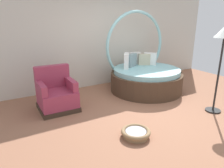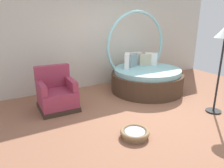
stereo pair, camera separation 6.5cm
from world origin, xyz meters
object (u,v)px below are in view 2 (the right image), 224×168
(red_armchair, at_px, (57,94))
(pet_basket, at_px, (135,133))
(floor_lamp, at_px, (224,40))
(round_daybed, at_px, (145,75))

(red_armchair, height_order, pet_basket, red_armchair)
(pet_basket, xyz_separation_m, floor_lamp, (2.08, -0.01, 1.46))
(round_daybed, height_order, pet_basket, round_daybed)
(round_daybed, height_order, floor_lamp, round_daybed)
(red_armchair, relative_size, floor_lamp, 0.52)
(red_armchair, distance_m, pet_basket, 2.03)
(pet_basket, bearing_deg, round_daybed, 48.35)
(red_armchair, xyz_separation_m, floor_lamp, (2.90, -1.85, 1.20))
(round_daybed, distance_m, pet_basket, 2.54)
(round_daybed, bearing_deg, floor_lamp, -77.79)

